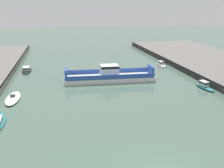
{
  "coord_description": "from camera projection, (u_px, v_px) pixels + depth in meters",
  "views": [
    {
      "loc": [
        -10.37,
        -21.14,
        17.75
      ],
      "look_at": [
        0.0,
        27.72,
        2.0
      ],
      "focal_mm": 40.14,
      "sensor_mm": 36.0,
      "label": 1
    }
  ],
  "objects": [
    {
      "name": "moored_boat_upstream_a",
      "position": [
        13.0,
        98.0,
        49.22
      ],
      "size": [
        2.76,
        8.16,
        1.06
      ],
      "color": "white",
      "rests_on": "ground"
    },
    {
      "name": "moored_boat_near_left",
      "position": [
        27.0,
        69.0,
        70.39
      ],
      "size": [
        2.83,
        8.31,
        1.35
      ],
      "color": "black",
      "rests_on": "ground"
    },
    {
      "name": "moored_boat_near_right",
      "position": [
        204.0,
        86.0,
        55.8
      ],
      "size": [
        2.41,
        6.15,
        1.61
      ],
      "color": "#237075",
      "rests_on": "ground"
    },
    {
      "name": "moored_boat_far_right",
      "position": [
        161.0,
        64.0,
        76.96
      ],
      "size": [
        1.78,
        5.73,
        1.31
      ],
      "color": "white",
      "rests_on": "ground"
    },
    {
      "name": "chain_ferry",
      "position": [
        109.0,
        76.0,
        61.5
      ],
      "size": [
        22.32,
        7.24,
        3.89
      ],
      "color": "silver",
      "rests_on": "ground"
    }
  ]
}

